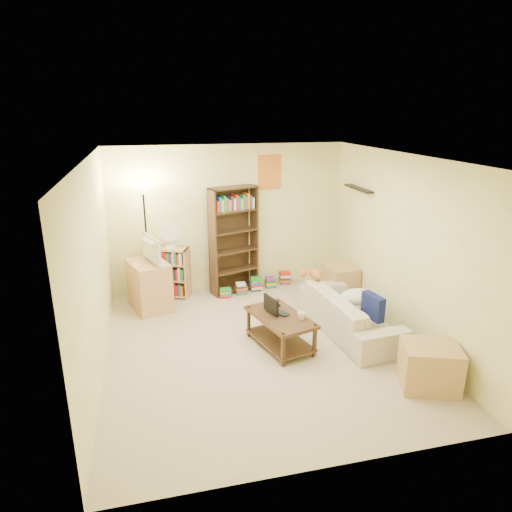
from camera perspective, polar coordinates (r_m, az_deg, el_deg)
The scene contains 19 objects.
room at distance 5.65m, azimuth 0.59°, elevation 3.31°, with size 4.50×4.54×2.52m.
sofa at distance 6.68m, azimuth 11.66°, elevation -6.92°, with size 0.90×1.99×0.56m, color #C0B19F.
navy_pillow at distance 6.30m, azimuth 14.41°, elevation -6.13°, with size 0.37×0.11×0.33m, color #12194F.
cream_blanket at distance 6.71m, azimuth 12.62°, elevation -5.01°, with size 0.52×0.37×0.22m, color white.
tabby_cat at distance 7.04m, azimuth 7.12°, elevation -2.20°, with size 0.45×0.18×0.15m.
coffee_table at distance 6.13m, azimuth 3.06°, elevation -8.76°, with size 0.81×1.13×0.45m.
laptop at distance 6.16m, azimuth 3.04°, elevation -6.92°, with size 0.34×0.36×0.02m, color black.
laptop_screen at distance 6.04m, azimuth 1.88°, elevation -6.15°, with size 0.01×0.34×0.23m, color white.
mug at distance 5.96m, azimuth 5.72°, elevation -7.45°, with size 0.14×0.14×0.10m, color white.
tv_remote at distance 6.38m, azimuth 2.33°, elevation -6.02°, with size 0.06×0.18×0.02m, color black.
tv_stand at distance 7.41m, azimuth -13.15°, elevation -3.61°, with size 0.52×0.72×0.78m, color tan.
television at distance 7.22m, azimuth -13.49°, elevation 0.78°, with size 0.31×0.71×0.41m, color black.
tall_bookshelf at distance 7.73m, azimuth -2.80°, elevation 2.30°, with size 0.87×0.52×1.83m.
short_bookshelf at distance 7.80m, azimuth -10.81°, elevation -2.02°, with size 0.72×0.51×0.86m.
desk_fan at distance 7.56m, azimuth -10.72°, elevation 2.63°, with size 0.31×0.17×0.43m.
floor_lamp at distance 7.36m, azimuth -13.78°, elevation 5.54°, with size 0.33×0.33×1.93m.
side_table at distance 7.78m, azimuth 10.53°, elevation -3.25°, with size 0.48×0.48×0.55m, color tan.
end_cabinet at distance 5.68m, azimuth 20.88°, elevation -12.76°, with size 0.62×0.52×0.52m, color tan.
book_stacks at distance 8.03m, azimuth 0.18°, elevation -3.59°, with size 1.37×0.53×0.24m.
Camera 1 is at (-1.34, -5.29, 3.05)m, focal length 32.00 mm.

